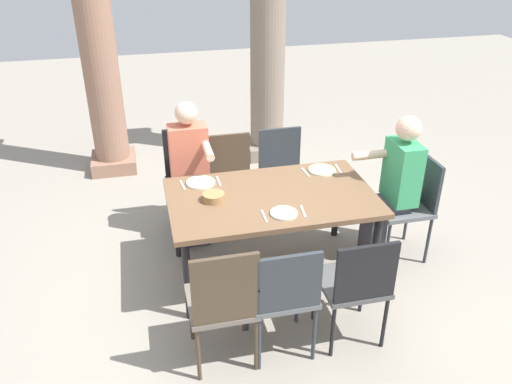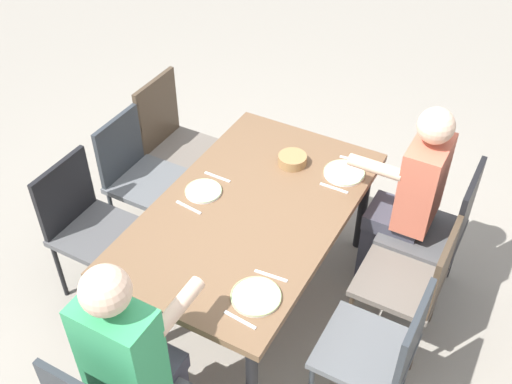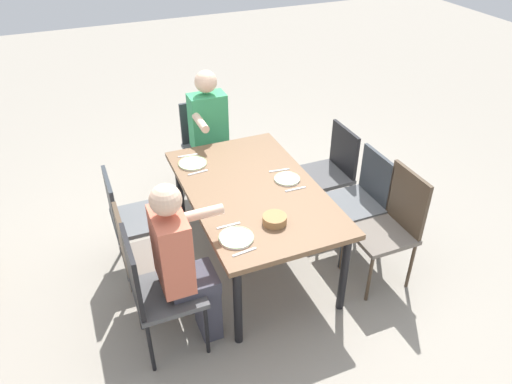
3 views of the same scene
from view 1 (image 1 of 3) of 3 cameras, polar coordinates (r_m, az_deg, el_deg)
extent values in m
plane|color=gray|center=(4.51, 1.59, -8.64)|extent=(16.00, 16.00, 0.00)
cube|color=brown|center=(4.12, 1.72, -0.62)|extent=(1.63, 0.99, 0.04)
cylinder|color=black|center=(4.55, -8.70, -3.26)|extent=(0.06, 0.06, 0.70)
cylinder|color=black|center=(4.85, 8.84, -1.16)|extent=(0.06, 0.06, 0.70)
cylinder|color=black|center=(3.88, -7.49, -9.55)|extent=(0.06, 0.06, 0.70)
cylinder|color=black|center=(4.22, 12.88, -6.55)|extent=(0.06, 0.06, 0.70)
cube|color=#4F4F50|center=(4.87, -7.20, 0.70)|extent=(0.44, 0.44, 0.04)
cube|color=black|center=(4.94, -7.65, 4.28)|extent=(0.42, 0.03, 0.49)
cylinder|color=black|center=(4.81, -9.00, -3.13)|extent=(0.03, 0.03, 0.45)
cylinder|color=black|center=(4.85, -4.53, -2.62)|extent=(0.03, 0.03, 0.45)
cylinder|color=black|center=(5.14, -9.39, -0.97)|extent=(0.03, 0.03, 0.45)
cylinder|color=black|center=(5.17, -5.21, -0.50)|extent=(0.03, 0.03, 0.45)
cube|color=#6A6158|center=(3.50, -3.83, -11.92)|extent=(0.44, 0.44, 0.04)
cube|color=#473828|center=(3.18, -3.34, -10.78)|extent=(0.42, 0.03, 0.50)
cylinder|color=#473828|center=(3.82, -1.34, -12.45)|extent=(0.03, 0.03, 0.44)
cylinder|color=#473828|center=(3.78, -7.13, -13.22)|extent=(0.03, 0.03, 0.44)
cylinder|color=#473828|center=(3.55, 0.00, -16.37)|extent=(0.03, 0.03, 0.44)
cylinder|color=#473828|center=(3.51, -6.34, -17.28)|extent=(0.03, 0.03, 0.44)
cube|color=#6A6158|center=(4.93, -2.57, 0.93)|extent=(0.44, 0.44, 0.04)
cube|color=#473828|center=(5.02, -3.06, 4.09)|extent=(0.42, 0.03, 0.42)
cylinder|color=#473828|center=(4.85, -4.29, -2.73)|extent=(0.03, 0.03, 0.42)
cylinder|color=#473828|center=(4.92, 0.09, -2.21)|extent=(0.03, 0.03, 0.42)
cylinder|color=#473828|center=(5.18, -4.98, -0.60)|extent=(0.03, 0.03, 0.42)
cylinder|color=#473828|center=(5.24, -0.87, -0.14)|extent=(0.03, 0.03, 0.42)
cube|color=#5B5E61|center=(3.55, 2.65, -10.80)|extent=(0.44, 0.44, 0.04)
cube|color=#2D3338|center=(3.27, 3.69, -10.06)|extent=(0.42, 0.03, 0.43)
cylinder|color=#2D3338|center=(3.89, 4.54, -11.44)|extent=(0.03, 0.03, 0.46)
cylinder|color=#2D3338|center=(3.82, -1.04, -12.32)|extent=(0.03, 0.03, 0.46)
cylinder|color=#2D3338|center=(3.63, 6.39, -15.17)|extent=(0.03, 0.03, 0.46)
cylinder|color=#2D3338|center=(3.55, 0.33, -16.23)|extent=(0.03, 0.03, 0.46)
cube|color=#5B5E61|center=(5.04, 3.16, 1.57)|extent=(0.44, 0.44, 0.04)
cube|color=#2D3338|center=(5.12, 2.60, 4.72)|extent=(0.42, 0.03, 0.43)
cylinder|color=#2D3338|center=(4.94, 1.58, -2.01)|extent=(0.03, 0.03, 0.43)
cylinder|color=#2D3338|center=(5.04, 5.76, -1.50)|extent=(0.03, 0.03, 0.43)
cylinder|color=#2D3338|center=(5.26, 0.53, 0.03)|extent=(0.03, 0.03, 0.43)
cylinder|color=#2D3338|center=(5.36, 4.48, 0.48)|extent=(0.03, 0.03, 0.43)
cube|color=#4F4F50|center=(3.71, 10.39, -9.68)|extent=(0.44, 0.44, 0.04)
cube|color=black|center=(3.44, 11.98, -8.80)|extent=(0.42, 0.03, 0.44)
cylinder|color=black|center=(4.06, 11.57, -10.27)|extent=(0.03, 0.03, 0.44)
cylinder|color=black|center=(3.94, 6.41, -11.22)|extent=(0.03, 0.03, 0.44)
cylinder|color=black|center=(3.80, 13.90, -13.69)|extent=(0.03, 0.03, 0.44)
cylinder|color=black|center=(3.67, 8.40, -14.87)|extent=(0.03, 0.03, 0.44)
cube|color=#5B5E61|center=(4.64, 15.63, -1.62)|extent=(0.44, 0.44, 0.04)
cube|color=#2D3338|center=(4.63, 18.18, 1.08)|extent=(0.03, 0.42, 0.45)
cylinder|color=#2D3338|center=(4.82, 12.23, -3.35)|extent=(0.03, 0.03, 0.46)
cylinder|color=#2D3338|center=(4.54, 14.19, -5.79)|extent=(0.03, 0.03, 0.46)
cylinder|color=#2D3338|center=(4.98, 16.21, -2.76)|extent=(0.03, 0.03, 0.46)
cylinder|color=#2D3338|center=(4.71, 18.34, -5.07)|extent=(0.03, 0.03, 0.46)
cube|color=#3F3F4C|center=(4.66, 12.60, -4.62)|extent=(0.14, 0.24, 0.46)
cube|color=#3F3F4C|center=(4.55, 13.99, -1.51)|extent=(0.32, 0.28, 0.10)
cube|color=#389E60|center=(4.46, 15.73, 2.14)|extent=(0.20, 0.34, 0.52)
sphere|color=beige|center=(4.31, 16.39, 6.73)|extent=(0.20, 0.20, 0.20)
cylinder|color=beige|center=(4.42, 12.34, 3.99)|extent=(0.30, 0.07, 0.07)
cube|color=#3F3F4C|center=(4.77, -6.65, -3.24)|extent=(0.24, 0.14, 0.46)
cube|color=#3F3F4C|center=(4.70, -6.98, 0.22)|extent=(0.28, 0.32, 0.10)
cube|color=#CC664C|center=(4.67, -7.38, 4.22)|extent=(0.34, 0.20, 0.52)
sphere|color=beige|center=(4.52, -7.67, 8.61)|extent=(0.20, 0.20, 0.20)
cylinder|color=beige|center=(4.42, -5.29, 4.53)|extent=(0.07, 0.30, 0.07)
cube|color=#936B56|center=(6.43, -15.28, 3.19)|extent=(0.51, 0.51, 0.16)
cylinder|color=#936B56|center=(5.99, -17.09, 15.81)|extent=(0.39, 0.39, 2.74)
cube|color=gray|center=(6.60, 1.18, 4.90)|extent=(0.53, 0.53, 0.16)
cylinder|color=gray|center=(6.18, 1.31, 16.84)|extent=(0.40, 0.40, 2.63)
cylinder|color=white|center=(4.31, -6.09, 1.03)|extent=(0.24, 0.24, 0.01)
torus|color=#A9CD91|center=(4.30, -6.09, 1.11)|extent=(0.24, 0.24, 0.01)
cube|color=silver|center=(4.29, -8.07, 0.77)|extent=(0.03, 0.17, 0.01)
cube|color=silver|center=(4.32, -4.12, 1.20)|extent=(0.02, 0.17, 0.01)
cylinder|color=white|center=(3.86, 3.07, -2.34)|extent=(0.21, 0.21, 0.01)
torus|color=#A9CD91|center=(3.85, 3.07, -2.25)|extent=(0.21, 0.21, 0.01)
cube|color=silver|center=(3.82, 0.90, -2.65)|extent=(0.02, 0.17, 0.01)
cube|color=silver|center=(3.90, 5.19, -2.11)|extent=(0.04, 0.17, 0.01)
cylinder|color=silver|center=(4.53, 7.24, 2.39)|extent=(0.24, 0.24, 0.01)
torus|color=#A0BE77|center=(4.52, 7.25, 2.47)|extent=(0.24, 0.24, 0.01)
cube|color=silver|center=(4.48, 5.44, 2.17)|extent=(0.03, 0.17, 0.01)
cube|color=silver|center=(4.58, 9.01, 2.54)|extent=(0.03, 0.17, 0.01)
cylinder|color=#9E7547|center=(4.03, -4.68, -0.54)|extent=(0.17, 0.17, 0.06)
camera|label=2|loc=(5.60, 23.16, 28.99)|focal=42.54mm
camera|label=3|loc=(5.04, -40.10, 23.73)|focal=34.26mm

